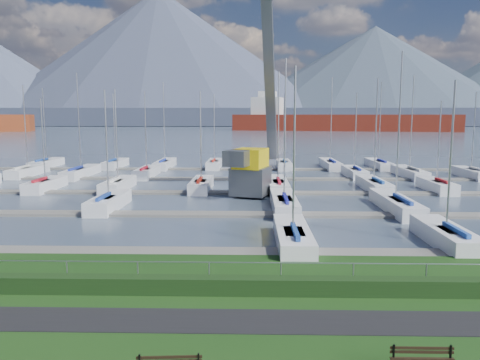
{
  "coord_description": "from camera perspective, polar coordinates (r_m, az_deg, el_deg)",
  "views": [
    {
      "loc": [
        0.76,
        -18.78,
        7.29
      ],
      "look_at": [
        0.0,
        12.0,
        3.0
      ],
      "focal_mm": 35.0,
      "sensor_mm": 36.0,
      "label": 1
    }
  ],
  "objects": [
    {
      "name": "water",
      "position": [
        278.88,
        1.26,
        6.35
      ],
      "size": [
        800.0,
        540.0,
        0.2
      ],
      "primitive_type": "cube",
      "color": "#455366"
    },
    {
      "name": "crane",
      "position": [
        44.43,
        1.9,
        5.4
      ],
      "size": [
        5.52,
        13.48,
        22.35
      ],
      "rotation": [
        0.0,
        0.0,
        -0.31
      ],
      "color": "#595B60",
      "rests_on": "water"
    },
    {
      "name": "docks",
      "position": [
        45.41,
        0.44,
        -1.59
      ],
      "size": [
        90.0,
        41.6,
        0.25
      ],
      "color": "gray",
      "rests_on": "water"
    },
    {
      "name": "hedge",
      "position": [
        19.66,
        -0.91,
        -12.74
      ],
      "size": [
        80.0,
        0.7,
        0.7
      ],
      "primitive_type": "cube",
      "color": "black",
      "rests_on": "grass"
    },
    {
      "name": "fence",
      "position": [
        19.75,
        -0.87,
        -10.02
      ],
      "size": [
        80.0,
        0.04,
        0.04
      ],
      "primitive_type": "cylinder",
      "rotation": [
        0.0,
        1.57,
        0.0
      ],
      "color": "gray",
      "rests_on": "grass"
    },
    {
      "name": "foothill",
      "position": [
        348.78,
        1.3,
        7.72
      ],
      "size": [
        900.0,
        80.0,
        12.0
      ],
      "primitive_type": "cube",
      "color": "#3A4155",
      "rests_on": "water"
    },
    {
      "name": "sailboat_fleet",
      "position": [
        48.71,
        -0.98,
        5.69
      ],
      "size": [
        73.63,
        50.08,
        13.13
      ],
      "color": "silver",
      "rests_on": "water"
    },
    {
      "name": "path",
      "position": [
        17.39,
        -1.27,
        -16.81
      ],
      "size": [
        160.0,
        2.0,
        0.04
      ],
      "primitive_type": "cube",
      "color": "black",
      "rests_on": "grass"
    },
    {
      "name": "mountains",
      "position": [
        425.28,
        2.36,
        13.24
      ],
      "size": [
        1190.0,
        360.0,
        115.0
      ],
      "color": "#444C64",
      "rests_on": "water"
    },
    {
      "name": "cargo_ship_mid",
      "position": [
        233.34,
        11.29,
        6.84
      ],
      "size": [
        107.19,
        41.5,
        21.5
      ],
      "rotation": [
        0.0,
        0.0,
        -0.23
      ],
      "color": "maroon",
      "rests_on": "water"
    }
  ]
}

